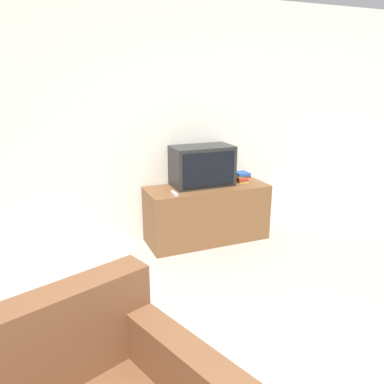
{
  "coord_description": "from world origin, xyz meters",
  "views": [
    {
      "loc": [
        -0.83,
        -0.88,
        1.77
      ],
      "look_at": [
        0.39,
        2.12,
        0.78
      ],
      "focal_mm": 35.0,
      "sensor_mm": 36.0,
      "label": 1
    }
  ],
  "objects_px": {
    "tv_stand": "(207,213)",
    "remote_on_stand": "(174,193)",
    "book_stack": "(241,177)",
    "television": "(202,166)"
  },
  "relations": [
    {
      "from": "television",
      "to": "book_stack",
      "type": "distance_m",
      "value": 0.51
    },
    {
      "from": "television",
      "to": "book_stack",
      "type": "xyz_separation_m",
      "value": [
        0.48,
        -0.04,
        -0.16
      ]
    },
    {
      "from": "tv_stand",
      "to": "remote_on_stand",
      "type": "xyz_separation_m",
      "value": [
        -0.44,
        -0.15,
        0.33
      ]
    },
    {
      "from": "remote_on_stand",
      "to": "book_stack",
      "type": "bearing_deg",
      "value": 11.57
    },
    {
      "from": "tv_stand",
      "to": "television",
      "type": "xyz_separation_m",
      "value": [
        -0.03,
        0.07,
        0.53
      ]
    },
    {
      "from": "television",
      "to": "tv_stand",
      "type": "bearing_deg",
      "value": -66.57
    },
    {
      "from": "tv_stand",
      "to": "remote_on_stand",
      "type": "relative_size",
      "value": 9.36
    },
    {
      "from": "tv_stand",
      "to": "remote_on_stand",
      "type": "bearing_deg",
      "value": -161.6
    },
    {
      "from": "book_stack",
      "to": "remote_on_stand",
      "type": "relative_size",
      "value": 1.32
    },
    {
      "from": "book_stack",
      "to": "tv_stand",
      "type": "bearing_deg",
      "value": -175.44
    }
  ]
}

